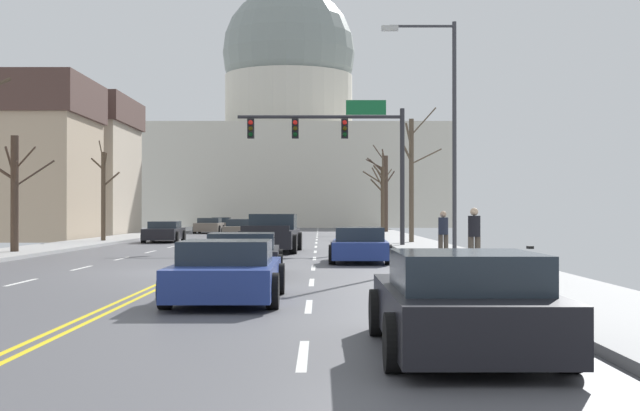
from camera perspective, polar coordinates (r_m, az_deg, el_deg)
name	(u,v)px	position (r m, az deg, el deg)	size (l,w,h in m)	color
ground	(187,272)	(24.15, -8.90, -4.41)	(20.00, 180.00, 0.20)	#505055
signal_gantry	(342,140)	(40.38, 1.49, 4.38)	(7.91, 0.41, 6.86)	#28282D
street_lamp_right	(444,117)	(28.89, 8.27, 5.86)	(2.51, 0.24, 7.93)	#333338
capitol_building	(288,137)	(100.99, -2.16, 4.59)	(35.79, 22.36, 30.72)	beige
pickup_truck_near_00	(271,235)	(36.16, -3.29, -1.98)	(2.51, 5.72, 1.61)	black
sedan_near_01	(359,246)	(28.74, 2.63, -2.73)	(2.15, 4.28, 1.18)	navy
sedan_near_02	(242,256)	(22.66, -5.25, -3.36)	(2.25, 4.56, 1.15)	black
sedan_near_03	(226,273)	(16.33, -6.31, -4.50)	(2.11, 4.39, 1.16)	navy
sedan_near_04	(461,305)	(10.48, 9.42, -6.57)	(2.07, 4.35, 1.23)	black
sedan_oncoming_00	(163,232)	(48.52, -10.44, -1.76)	(2.09, 4.54, 1.16)	black
sedan_oncoming_01	(238,229)	(58.28, -5.53, -1.55)	(2.08, 4.67, 1.20)	#6B6056
sedan_oncoming_02	(208,226)	(67.93, -7.48, -1.36)	(2.11, 4.44, 1.21)	#6B6056
sedan_oncoming_03	(221,224)	(77.86, -6.67, -1.26)	(2.16, 4.55, 1.19)	#6B6056
flank_building_02	(41,166)	(64.67, -18.17, 2.53)	(12.99, 9.54, 9.89)	#B2A38E
bare_tree_00	(411,176)	(44.23, 6.11, 1.98)	(2.21, 1.41, 6.91)	brown
bare_tree_01	(103,192)	(47.64, -14.35, 0.89)	(1.73, 2.09, 5.31)	#4C3D2D
bare_tree_02	(384,191)	(66.45, 4.33, 1.00)	(2.34, 2.08, 6.82)	#423328
bare_tree_03	(14,190)	(35.52, -19.82, 0.96)	(2.45, 1.62, 4.56)	#423328
bare_tree_04	(381,195)	(57.43, 4.10, 0.69)	(2.04, 2.44, 5.54)	#4C3D2D
pedestrian_00	(473,235)	(23.92, 10.24, -1.93)	(0.35, 0.34, 1.67)	#4C4238
pedestrian_01	(442,232)	(29.50, 8.20, -1.75)	(0.35, 0.34, 1.59)	#4C4238
bicycle_parked	(527,267)	(19.25, 13.68, -4.03)	(0.12, 1.77, 0.85)	black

